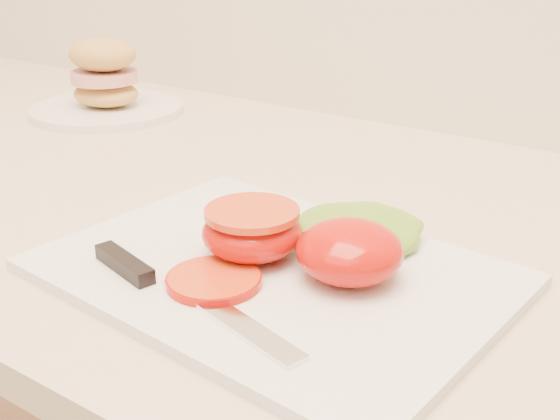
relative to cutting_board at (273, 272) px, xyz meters
The scene contains 7 objects.
cutting_board is the anchor object (origin of this frame).
tomato_half_dome 0.07m from the cutting_board, 17.67° to the left, with size 0.08×0.08×0.04m, color #C21701.
tomato_half_cut 0.04m from the cutting_board, 164.27° to the left, with size 0.08×0.08×0.04m.
tomato_slice_0 0.05m from the cutting_board, 112.34° to the right, with size 0.07×0.07×0.01m, color #CA481B.
lettuce_leaf_0 0.08m from the cutting_board, 64.77° to the left, with size 0.11×0.08×0.02m, color #87B02E.
knife 0.09m from the cutting_board, 122.35° to the right, with size 0.22×0.05×0.01m.
sandwich_plate 0.56m from the cutting_board, 150.64° to the left, with size 0.22×0.22×0.11m.
Camera 1 is at (0.20, 1.14, 1.19)m, focal length 45.00 mm.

